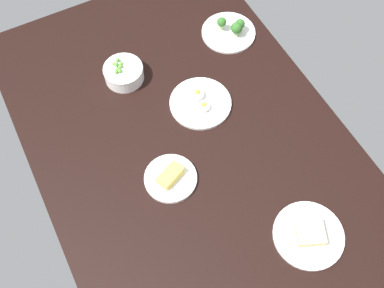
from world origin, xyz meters
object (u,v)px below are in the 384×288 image
object	(u,v)px
plate_cheese	(171,178)
plate_sandwich	(309,235)
plate_broccoli	(230,31)
bowl_peas	(124,73)
plate_eggs	(200,102)

from	to	relation	value
plate_cheese	plate_sandwich	bearing A→B (deg)	-141.68
plate_broccoli	plate_sandwich	world-z (taller)	plate_broccoli
bowl_peas	plate_cheese	xyz separation A→B (cm)	(-44.37, 3.17, -1.90)
plate_eggs	plate_sandwich	xyz separation A→B (cm)	(-57.61, -6.31, 0.14)
bowl_peas	plate_cheese	distance (cm)	44.52
plate_eggs	plate_sandwich	size ratio (longest dim) A/B	1.01
plate_sandwich	plate_eggs	bearing A→B (deg)	6.25
plate_eggs	plate_sandwich	world-z (taller)	plate_eggs
plate_cheese	plate_broccoli	bearing A→B (deg)	-46.66
bowl_peas	plate_sandwich	world-z (taller)	bowl_peas
plate_broccoli	plate_cheese	distance (cm)	65.76
plate_cheese	plate_eggs	world-z (taller)	plate_eggs
bowl_peas	plate_cheese	world-z (taller)	bowl_peas
plate_sandwich	bowl_peas	bearing A→B (deg)	17.53
plate_eggs	bowl_peas	bearing A→B (deg)	39.81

